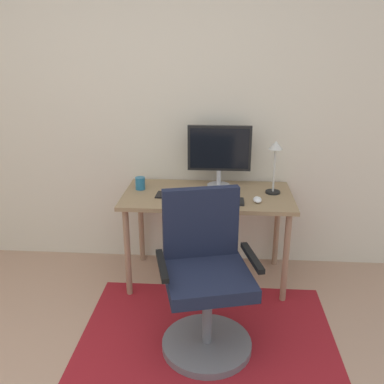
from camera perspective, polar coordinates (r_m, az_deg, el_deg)
name	(u,v)px	position (r m, az deg, el deg)	size (l,w,h in m)	color
wall_back	(146,108)	(3.45, -6.28, 11.30)	(6.00, 0.10, 2.60)	beige
area_rug	(207,337)	(2.86, 2.09, -19.05)	(1.63, 1.20, 0.01)	maroon
desk	(208,204)	(3.17, 2.12, -1.58)	(1.26, 0.65, 0.72)	#937551
monitor	(219,151)	(3.24, 3.74, 5.60)	(0.49, 0.18, 0.48)	#B2B2B7
keyboard	(214,201)	(2.98, 2.95, -1.23)	(0.43, 0.13, 0.02)	black
computer_mouse	(257,200)	(3.01, 8.88, -1.03)	(0.06, 0.10, 0.03)	white
coffee_cup	(140,183)	(3.25, -7.05, 1.18)	(0.08, 0.08, 0.10)	#23668B
cell_phone	(161,195)	(3.12, -4.24, -0.36)	(0.07, 0.14, 0.01)	black
desk_lamp	(275,157)	(3.14, 11.24, 4.69)	(0.11, 0.11, 0.40)	black
office_chair	(206,286)	(2.59, 1.86, -12.65)	(0.64, 0.60, 0.98)	slate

